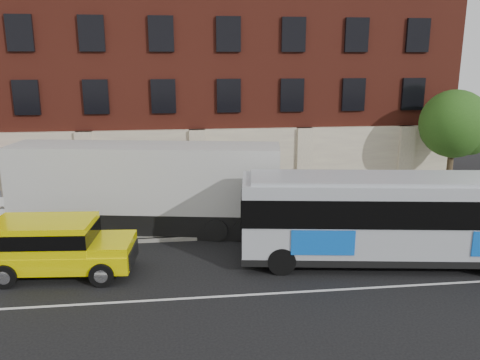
{
  "coord_description": "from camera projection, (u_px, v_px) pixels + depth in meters",
  "views": [
    {
      "loc": [
        -0.87,
        -14.59,
        7.87
      ],
      "look_at": [
        1.58,
        5.5,
        2.83
      ],
      "focal_mm": 36.4,
      "sensor_mm": 36.0,
      "label": 1
    }
  ],
  "objects": [
    {
      "name": "ground",
      "position": [
        213.0,
        304.0,
        16.06
      ],
      "size": [
        120.0,
        120.0,
        0.0
      ],
      "primitive_type": "plane",
      "color": "black",
      "rests_on": "ground"
    },
    {
      "name": "sidewalk",
      "position": [
        201.0,
        217.0,
        24.71
      ],
      "size": [
        60.0,
        6.0,
        0.15
      ],
      "primitive_type": "cube",
      "color": "gray",
      "rests_on": "ground"
    },
    {
      "name": "kerb",
      "position": [
        204.0,
        238.0,
        21.82
      ],
      "size": [
        60.0,
        0.25,
        0.15
      ],
      "primitive_type": "cube",
      "color": "gray",
      "rests_on": "ground"
    },
    {
      "name": "lane_line",
      "position": [
        212.0,
        297.0,
        16.54
      ],
      "size": [
        60.0,
        0.12,
        0.01
      ],
      "primitive_type": "cube",
      "color": "silver",
      "rests_on": "ground"
    },
    {
      "name": "building",
      "position": [
        193.0,
        64.0,
        30.53
      ],
      "size": [
        30.0,
        12.1,
        15.0
      ],
      "color": "maroon",
      "rests_on": "sidewalk"
    },
    {
      "name": "sign_pole",
      "position": [
        3.0,
        215.0,
        20.63
      ],
      "size": [
        0.3,
        0.2,
        2.5
      ],
      "color": "slate",
      "rests_on": "ground"
    },
    {
      "name": "street_tree",
      "position": [
        455.0,
        127.0,
        25.72
      ],
      "size": [
        3.6,
        3.6,
        6.2
      ],
      "color": "#3D2D1E",
      "rests_on": "sidewalk"
    },
    {
      "name": "city_bus",
      "position": [
        407.0,
        216.0,
        18.91
      ],
      "size": [
        13.1,
        4.55,
        3.52
      ],
      "color": "#A4A8AF",
      "rests_on": "ground"
    },
    {
      "name": "yellow_suv",
      "position": [
        54.0,
        244.0,
        18.02
      ],
      "size": [
        5.67,
        2.8,
        2.13
      ],
      "color": "#E7DA00",
      "rests_on": "ground"
    },
    {
      "name": "shipping_container",
      "position": [
        146.0,
        189.0,
        22.51
      ],
      "size": [
        12.53,
        4.59,
        4.09
      ],
      "color": "black",
      "rests_on": "ground"
    }
  ]
}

